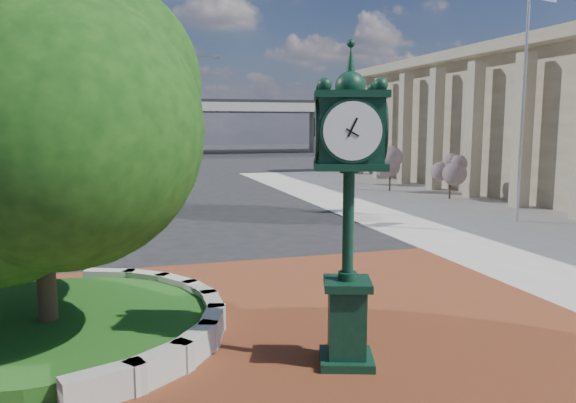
{
  "coord_description": "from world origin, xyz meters",
  "views": [
    {
      "loc": [
        -3.52,
        -11.39,
        4.17
      ],
      "look_at": [
        0.31,
        1.5,
        2.31
      ],
      "focal_mm": 35.0,
      "sensor_mm": 36.0,
      "label": 1
    }
  ],
  "objects_px": {
    "post_clock": "(349,195)",
    "street_lamp_far": "(128,106)",
    "parked_car": "(174,165)",
    "flagpole_b": "(524,93)",
    "street_lamp_near": "(196,109)"
  },
  "relations": [
    {
      "from": "post_clock",
      "to": "street_lamp_far",
      "type": "relative_size",
      "value": 0.55
    },
    {
      "from": "post_clock",
      "to": "parked_car",
      "type": "relative_size",
      "value": 1.4
    },
    {
      "from": "post_clock",
      "to": "parked_car",
      "type": "distance_m",
      "value": 40.42
    },
    {
      "from": "parked_car",
      "to": "post_clock",
      "type": "bearing_deg",
      "value": -109.29
    },
    {
      "from": "flagpole_b",
      "to": "street_lamp_near",
      "type": "height_order",
      "value": "flagpole_b"
    },
    {
      "from": "parked_car",
      "to": "flagpole_b",
      "type": "bearing_deg",
      "value": -86.1
    },
    {
      "from": "post_clock",
      "to": "flagpole_b",
      "type": "xyz_separation_m",
      "value": [
        12.55,
        11.32,
        2.45
      ]
    },
    {
      "from": "post_clock",
      "to": "street_lamp_near",
      "type": "xyz_separation_m",
      "value": [
        1.4,
        30.43,
        2.18
      ]
    },
    {
      "from": "post_clock",
      "to": "street_lamp_far",
      "type": "xyz_separation_m",
      "value": [
        -2.84,
        45.34,
        2.81
      ]
    },
    {
      "from": "flagpole_b",
      "to": "street_lamp_far",
      "type": "xyz_separation_m",
      "value": [
        -15.39,
        34.02,
        0.36
      ]
    },
    {
      "from": "post_clock",
      "to": "street_lamp_near",
      "type": "bearing_deg",
      "value": 87.37
    },
    {
      "from": "flagpole_b",
      "to": "street_lamp_near",
      "type": "xyz_separation_m",
      "value": [
        -11.15,
        19.12,
        -0.27
      ]
    },
    {
      "from": "parked_car",
      "to": "flagpole_b",
      "type": "distance_m",
      "value": 31.71
    },
    {
      "from": "street_lamp_far",
      "to": "flagpole_b",
      "type": "bearing_deg",
      "value": -65.67
    },
    {
      "from": "flagpole_b",
      "to": "parked_car",
      "type": "bearing_deg",
      "value": 112.17
    }
  ]
}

